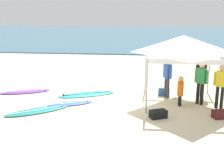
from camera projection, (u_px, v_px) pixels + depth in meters
name	position (u px, v px, depth m)	size (l,w,h in m)	color
ground_plane	(110.00, 109.00, 10.47)	(80.00, 80.00, 0.00)	beige
sea	(134.00, 34.00, 39.90)	(80.00, 36.00, 0.10)	#386B84
canopy_tent	(183.00, 44.00, 10.76)	(2.97, 2.97, 2.75)	#B7B7BC
surfboard_cyan	(87.00, 94.00, 12.18)	(2.61, 1.64, 0.19)	#23B2CC
surfboard_teal	(37.00, 111.00, 10.23)	(2.33, 1.85, 0.19)	#19847F
surfboard_purple	(25.00, 92.00, 12.57)	(2.28, 1.35, 0.19)	purple
surfboard_blue	(70.00, 104.00, 10.98)	(1.85, 1.16, 0.19)	blue
person_green	(201.00, 80.00, 10.81)	(0.45, 0.40, 1.71)	black
person_blue	(167.00, 75.00, 11.62)	(0.35, 0.51, 1.71)	#383842
person_black	(201.00, 75.00, 11.72)	(0.51, 0.34, 1.71)	#2D2D33
person_yellow	(221.00, 84.00, 10.36)	(0.52, 0.33, 1.71)	black
person_orange	(180.00, 90.00, 10.74)	(0.26, 0.55, 1.20)	black
gear_bag_near_tent	(221.00, 114.00, 9.60)	(0.60, 0.32, 0.28)	#4C1919
gear_bag_by_pole	(158.00, 114.00, 9.62)	(0.60, 0.32, 0.28)	black
cooler_box	(164.00, 91.00, 12.16)	(0.50, 0.36, 0.39)	#2D60B7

